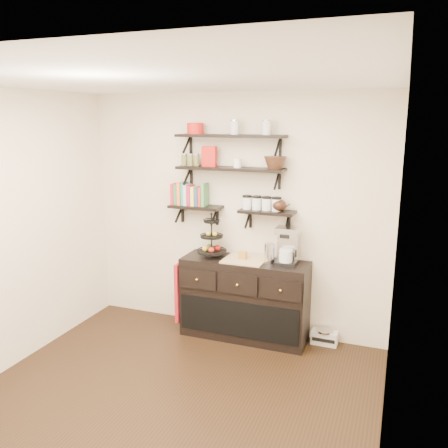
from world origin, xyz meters
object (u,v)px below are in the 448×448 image
at_px(coffee_maker, 287,246).
at_px(radio, 324,337).
at_px(fruit_stand, 212,242).
at_px(sideboard, 245,299).

bearing_deg(coffee_maker, radio, 13.75).
relative_size(fruit_stand, radio, 1.69).
height_order(sideboard, coffee_maker, coffee_maker).
xyz_separation_m(sideboard, coffee_maker, (0.46, 0.03, 0.64)).
distance_m(sideboard, coffee_maker, 0.79).
relative_size(sideboard, radio, 4.93).
bearing_deg(radio, coffee_maker, -165.20).
bearing_deg(sideboard, coffee_maker, 3.48).
height_order(sideboard, fruit_stand, fruit_stand).
relative_size(coffee_maker, radio, 1.44).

